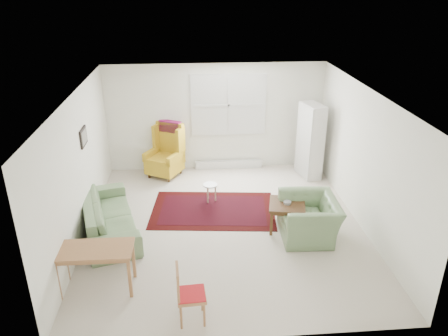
{
  "coord_description": "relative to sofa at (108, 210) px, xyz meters",
  "views": [
    {
      "loc": [
        -0.58,
        -6.95,
        4.27
      ],
      "look_at": [
        0.0,
        0.3,
        1.05
      ],
      "focal_mm": 35.0,
      "sensor_mm": 36.0,
      "label": 1
    }
  ],
  "objects": [
    {
      "name": "room",
      "position": [
        2.12,
        0.2,
        0.82
      ],
      "size": [
        5.04,
        5.54,
        2.51
      ],
      "color": "beige",
      "rests_on": "ground"
    },
    {
      "name": "desk_chair",
      "position": [
        1.46,
        -2.37,
        -0.0
      ],
      "size": [
        0.4,
        0.4,
        0.86
      ],
      "primitive_type": null,
      "rotation": [
        0.0,
        0.0,
        1.63
      ],
      "color": "#AB7345",
      "rests_on": "ground"
    },
    {
      "name": "rug",
      "position": [
        1.91,
        0.6,
        -0.42
      ],
      "size": [
        2.55,
        1.78,
        0.02
      ],
      "primitive_type": null,
      "rotation": [
        0.0,
        0.0,
        -0.1
      ],
      "color": "black",
      "rests_on": "ground"
    },
    {
      "name": "armchair",
      "position": [
        3.54,
        -0.44,
        -0.01
      ],
      "size": [
        1.0,
        1.13,
        0.86
      ],
      "primitive_type": "imported",
      "rotation": [
        0.0,
        0.0,
        -1.61
      ],
      "color": "#69875A",
      "rests_on": "ground"
    },
    {
      "name": "wingback_chair",
      "position": [
        0.89,
        2.33,
        0.18
      ],
      "size": [
        0.99,
        1.01,
        1.24
      ],
      "primitive_type": null,
      "rotation": [
        0.0,
        0.0,
        -0.51
      ],
      "color": "gold",
      "rests_on": "ground"
    },
    {
      "name": "sofa",
      "position": [
        0.0,
        0.0,
        0.0
      ],
      "size": [
        1.38,
        2.29,
        0.87
      ],
      "primitive_type": "imported",
      "rotation": [
        0.0,
        0.0,
        1.84
      ],
      "color": "#69875A",
      "rests_on": "ground"
    },
    {
      "name": "cabinet",
      "position": [
        4.2,
        2.08,
        0.42
      ],
      "size": [
        0.51,
        0.75,
        1.7
      ],
      "primitive_type": null,
      "rotation": [
        0.0,
        0.0,
        0.24
      ],
      "color": "silver",
      "rests_on": "ground"
    },
    {
      "name": "desk",
      "position": [
        0.08,
        -1.61,
        -0.09
      ],
      "size": [
        1.1,
        0.56,
        0.7
      ],
      "primitive_type": null,
      "rotation": [
        0.0,
        0.0,
        -0.01
      ],
      "color": "#AB7345",
      "rests_on": "ground"
    },
    {
      "name": "stool",
      "position": [
        1.88,
        0.99,
        -0.24
      ],
      "size": [
        0.32,
        0.32,
        0.39
      ],
      "primitive_type": null,
      "rotation": [
        0.0,
        0.0,
        -0.09
      ],
      "color": "white",
      "rests_on": "ground"
    },
    {
      "name": "coffee_table",
      "position": [
        3.2,
        -0.17,
        -0.17
      ],
      "size": [
        0.75,
        0.75,
        0.52
      ],
      "primitive_type": null,
      "rotation": [
        0.0,
        0.0,
        -0.21
      ],
      "color": "#4A2D16",
      "rests_on": "ground"
    }
  ]
}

